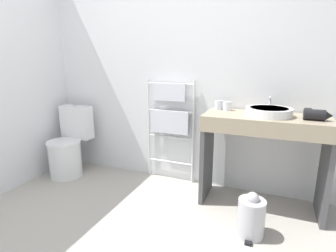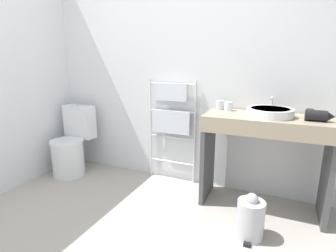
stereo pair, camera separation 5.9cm
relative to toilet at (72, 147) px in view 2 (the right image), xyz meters
name	(u,v)px [view 2 (the right image)]	position (x,y,z in m)	size (l,w,h in m)	color
wall_back	(178,70)	(1.19, 0.41, 0.89)	(3.20, 0.12, 2.44)	silver
wall_side	(7,71)	(-0.35, -0.42, 0.89)	(0.12, 2.29, 2.44)	silver
toilet	(72,147)	(0.00, 0.00, 0.00)	(0.38, 0.51, 0.81)	white
towel_radiator	(171,115)	(1.16, 0.30, 0.42)	(0.55, 0.06, 1.13)	silver
vanity_counter	(264,146)	(2.14, 0.08, 0.26)	(1.04, 0.48, 0.86)	gray
sink_basin	(270,112)	(2.16, 0.09, 0.57)	(0.38, 0.38, 0.07)	white
faucet	(272,102)	(2.16, 0.29, 0.62)	(0.02, 0.10, 0.14)	silver
cup_near_wall	(220,105)	(1.69, 0.24, 0.57)	(0.07, 0.07, 0.09)	silver
cup_near_edge	(228,106)	(1.78, 0.22, 0.57)	(0.08, 0.08, 0.08)	silver
hair_dryer	(317,115)	(2.50, 0.05, 0.58)	(0.21, 0.19, 0.09)	black
trash_bin	(250,218)	(2.11, -0.39, -0.17)	(0.21, 0.24, 0.36)	#B7B7BC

